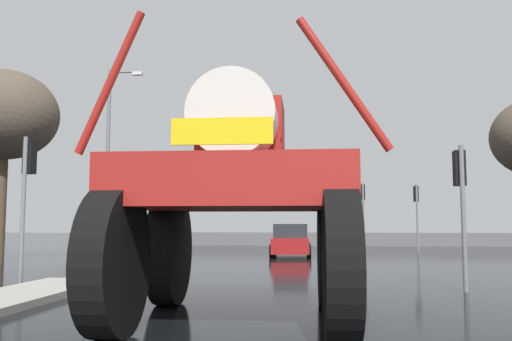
# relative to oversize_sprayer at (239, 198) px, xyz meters

# --- Properties ---
(ground_plane) EXTENTS (120.00, 120.00, 0.00)m
(ground_plane) POSITION_rel_oversize_sprayer_xyz_m (-0.22, 11.20, -1.99)
(ground_plane) COLOR black
(median_island) EXTENTS (1.74, 7.06, 0.15)m
(median_island) POSITION_rel_oversize_sprayer_xyz_m (-4.88, 1.27, -1.91)
(median_island) COLOR #9E9B93
(median_island) RESTS_ON ground
(oversize_sprayer) EXTENTS (4.39, 5.30, 4.57)m
(oversize_sprayer) POSITION_rel_oversize_sprayer_xyz_m (0.00, 0.00, 0.00)
(oversize_sprayer) COLOR black
(oversize_sprayer) RESTS_ON ground
(sedan_ahead) EXTENTS (1.98, 4.15, 1.52)m
(sedan_ahead) POSITION_rel_oversize_sprayer_xyz_m (-0.05, 17.18, -1.28)
(sedan_ahead) COLOR maroon
(sedan_ahead) RESTS_ON ground
(traffic_signal_near_left) EXTENTS (0.24, 0.54, 3.79)m
(traffic_signal_near_left) POSITION_rel_oversize_sprayer_xyz_m (-6.18, 4.32, 0.78)
(traffic_signal_near_left) COLOR slate
(traffic_signal_near_left) RESTS_ON ground
(traffic_signal_near_right) EXTENTS (0.24, 0.54, 3.39)m
(traffic_signal_near_right) POSITION_rel_oversize_sprayer_xyz_m (4.63, 4.33, 0.48)
(traffic_signal_near_right) COLOR slate
(traffic_signal_near_right) RESTS_ON ground
(traffic_signal_far_left) EXTENTS (0.24, 0.55, 3.77)m
(traffic_signal_far_left) POSITION_rel_oversize_sprayer_xyz_m (3.70, 21.42, 0.76)
(traffic_signal_far_left) COLOR slate
(traffic_signal_far_left) RESTS_ON ground
(traffic_signal_far_right) EXTENTS (0.24, 0.55, 3.66)m
(traffic_signal_far_right) POSITION_rel_oversize_sprayer_xyz_m (6.55, 21.42, 0.68)
(traffic_signal_far_right) COLOR slate
(traffic_signal_far_right) RESTS_ON ground
(streetlight_far_left) EXTENTS (1.80, 0.24, 9.31)m
(streetlight_far_left) POSITION_rel_oversize_sprayer_xyz_m (-9.04, 17.01, 3.11)
(streetlight_far_left) COLOR slate
(streetlight_far_left) RESTS_ON ground
(bare_tree_left) EXTENTS (4.23, 4.23, 7.69)m
(bare_tree_left) POSITION_rel_oversize_sprayer_xyz_m (-11.19, 11.26, 3.86)
(bare_tree_left) COLOR #473828
(bare_tree_left) RESTS_ON ground
(roadside_barrier) EXTENTS (31.40, 0.24, 0.90)m
(roadside_barrier) POSITION_rel_oversize_sprayer_xyz_m (-0.22, 28.53, -1.54)
(roadside_barrier) COLOR #59595B
(roadside_barrier) RESTS_ON ground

